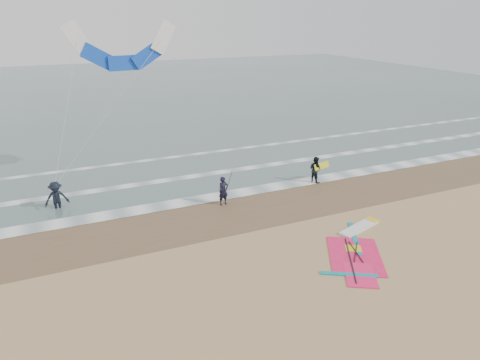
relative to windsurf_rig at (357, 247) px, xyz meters
name	(u,v)px	position (x,y,z in m)	size (l,w,h in m)	color
ground	(321,259)	(-2.04, -0.12, -0.04)	(120.00, 120.00, 0.00)	tan
sea_water	(127,91)	(-2.04, 47.88, -0.02)	(120.00, 80.00, 0.02)	#47605E
wet_sand_band	(261,206)	(-2.04, 5.88, -0.03)	(120.00, 5.00, 0.01)	brown
foam_waterline	(230,180)	(-2.04, 10.33, -0.01)	(120.00, 9.15, 0.02)	white
windsurf_rig	(357,247)	(0.00, 0.00, 0.00)	(5.46, 5.17, 0.13)	white
person_standing	(223,191)	(-3.82, 6.97, 0.79)	(0.60, 0.39, 1.64)	black
person_walking	(315,169)	(2.78, 7.85, 0.81)	(0.82, 0.64, 1.69)	black
person_wading	(56,193)	(-12.37, 10.07, 0.94)	(1.26, 0.72, 1.95)	black
held_pole	(228,184)	(-3.52, 6.97, 1.17)	(0.17, 0.86, 1.82)	black
carried_kiteboard	(322,166)	(3.18, 7.75, 1.03)	(1.30, 0.51, 0.39)	yellow
surf_kite	(123,51)	(-7.64, 12.86, 7.99)	(8.02, 2.97, 8.42)	white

